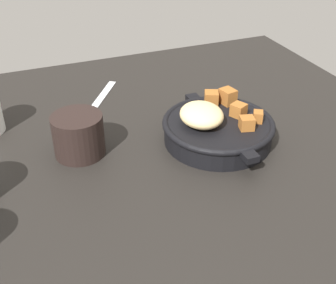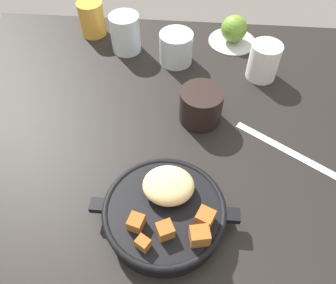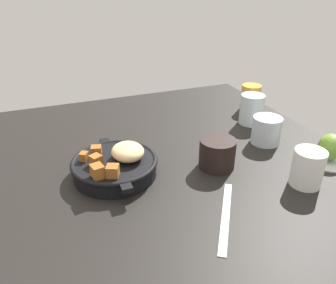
{
  "view_description": "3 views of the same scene",
  "coord_description": "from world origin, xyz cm",
  "px_view_note": "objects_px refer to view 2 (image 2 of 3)",
  "views": [
    {
      "loc": [
        -58.54,
        23.44,
        44.75
      ],
      "look_at": [
        -2.37,
        1.02,
        5.94
      ],
      "focal_mm": 47.05,
      "sensor_mm": 36.0,
      "label": 1
    },
    {
      "loc": [
        6.13,
        -38.34,
        55.25
      ],
      "look_at": [
        2.7,
        2.36,
        4.91
      ],
      "focal_mm": 36.71,
      "sensor_mm": 36.0,
      "label": 2
    },
    {
      "loc": [
        70.97,
        -23.71,
        44.42
      ],
      "look_at": [
        3.93,
        2.3,
        6.86
      ],
      "focal_mm": 35.1,
      "sensor_mm": 36.0,
      "label": 3
    }
  ],
  "objects_px": {
    "red_apple": "(234,29)",
    "butter_knife": "(286,150)",
    "water_glass_short": "(176,48)",
    "coffee_mug_dark": "(201,106)",
    "juice_glass_amber": "(92,19)",
    "cast_iron_skillet": "(165,211)",
    "water_glass_tall": "(125,33)",
    "white_creamer_pitcher": "(264,61)"
  },
  "relations": [
    {
      "from": "red_apple",
      "to": "juice_glass_amber",
      "type": "relative_size",
      "value": 0.76
    },
    {
      "from": "butter_knife",
      "to": "juice_glass_amber",
      "type": "relative_size",
      "value": 2.49
    },
    {
      "from": "butter_knife",
      "to": "cast_iron_skillet",
      "type": "bearing_deg",
      "value": -109.78
    },
    {
      "from": "butter_knife",
      "to": "water_glass_short",
      "type": "xyz_separation_m",
      "value": [
        -0.24,
        0.27,
        0.04
      ]
    },
    {
      "from": "butter_knife",
      "to": "coffee_mug_dark",
      "type": "height_order",
      "value": "coffee_mug_dark"
    },
    {
      "from": "water_glass_short",
      "to": "red_apple",
      "type": "bearing_deg",
      "value": 33.16
    },
    {
      "from": "water_glass_short",
      "to": "juice_glass_amber",
      "type": "xyz_separation_m",
      "value": [
        -0.23,
        0.1,
        0.01
      ]
    },
    {
      "from": "cast_iron_skillet",
      "to": "water_glass_tall",
      "type": "xyz_separation_m",
      "value": [
        -0.14,
        0.48,
        0.02
      ]
    },
    {
      "from": "red_apple",
      "to": "juice_glass_amber",
      "type": "bearing_deg",
      "value": 178.84
    },
    {
      "from": "red_apple",
      "to": "white_creamer_pitcher",
      "type": "height_order",
      "value": "white_creamer_pitcher"
    },
    {
      "from": "juice_glass_amber",
      "to": "cast_iron_skillet",
      "type": "bearing_deg",
      "value": -65.66
    },
    {
      "from": "water_glass_tall",
      "to": "juice_glass_amber",
      "type": "bearing_deg",
      "value": 147.51
    },
    {
      "from": "red_apple",
      "to": "coffee_mug_dark",
      "type": "distance_m",
      "value": 0.3
    },
    {
      "from": "water_glass_short",
      "to": "water_glass_tall",
      "type": "relative_size",
      "value": 0.85
    },
    {
      "from": "cast_iron_skillet",
      "to": "coffee_mug_dark",
      "type": "height_order",
      "value": "cast_iron_skillet"
    },
    {
      "from": "water_glass_short",
      "to": "coffee_mug_dark",
      "type": "distance_m",
      "value": 0.21
    },
    {
      "from": "red_apple",
      "to": "white_creamer_pitcher",
      "type": "bearing_deg",
      "value": -64.95
    },
    {
      "from": "coffee_mug_dark",
      "to": "juice_glass_amber",
      "type": "xyz_separation_m",
      "value": [
        -0.3,
        0.3,
        0.01
      ]
    },
    {
      "from": "juice_glass_amber",
      "to": "water_glass_short",
      "type": "bearing_deg",
      "value": -23.78
    },
    {
      "from": "juice_glass_amber",
      "to": "water_glass_tall",
      "type": "relative_size",
      "value": 0.93
    },
    {
      "from": "red_apple",
      "to": "butter_knife",
      "type": "bearing_deg",
      "value": -75.24
    },
    {
      "from": "white_creamer_pitcher",
      "to": "butter_knife",
      "type": "bearing_deg",
      "value": -81.93
    },
    {
      "from": "cast_iron_skillet",
      "to": "white_creamer_pitcher",
      "type": "xyz_separation_m",
      "value": [
        0.2,
        0.4,
        0.01
      ]
    },
    {
      "from": "white_creamer_pitcher",
      "to": "coffee_mug_dark",
      "type": "bearing_deg",
      "value": -132.95
    },
    {
      "from": "white_creamer_pitcher",
      "to": "cast_iron_skillet",
      "type": "bearing_deg",
      "value": -116.22
    },
    {
      "from": "juice_glass_amber",
      "to": "water_glass_tall",
      "type": "xyz_separation_m",
      "value": [
        0.1,
        -0.07,
        0.0
      ]
    },
    {
      "from": "butter_knife",
      "to": "water_glass_tall",
      "type": "distance_m",
      "value": 0.49
    },
    {
      "from": "water_glass_short",
      "to": "juice_glass_amber",
      "type": "height_order",
      "value": "juice_glass_amber"
    },
    {
      "from": "water_glass_tall",
      "to": "cast_iron_skillet",
      "type": "bearing_deg",
      "value": -73.24
    },
    {
      "from": "coffee_mug_dark",
      "to": "juice_glass_amber",
      "type": "relative_size",
      "value": 1.01
    },
    {
      "from": "red_apple",
      "to": "water_glass_tall",
      "type": "distance_m",
      "value": 0.28
    },
    {
      "from": "water_glass_short",
      "to": "coffee_mug_dark",
      "type": "xyz_separation_m",
      "value": [
        0.07,
        -0.2,
        -0.0
      ]
    },
    {
      "from": "cast_iron_skillet",
      "to": "water_glass_short",
      "type": "xyz_separation_m",
      "value": [
        -0.01,
        0.44,
        0.01
      ]
    },
    {
      "from": "cast_iron_skillet",
      "to": "coffee_mug_dark",
      "type": "distance_m",
      "value": 0.25
    },
    {
      "from": "water_glass_short",
      "to": "cast_iron_skillet",
      "type": "bearing_deg",
      "value": -88.38
    },
    {
      "from": "water_glass_tall",
      "to": "butter_knife",
      "type": "bearing_deg",
      "value": -39.43
    },
    {
      "from": "cast_iron_skillet",
      "to": "red_apple",
      "type": "relative_size",
      "value": 3.66
    },
    {
      "from": "water_glass_short",
      "to": "coffee_mug_dark",
      "type": "relative_size",
      "value": 0.91
    },
    {
      "from": "butter_knife",
      "to": "coffee_mug_dark",
      "type": "xyz_separation_m",
      "value": [
        -0.18,
        0.07,
        0.04
      ]
    },
    {
      "from": "water_glass_short",
      "to": "juice_glass_amber",
      "type": "relative_size",
      "value": 0.92
    },
    {
      "from": "cast_iron_skillet",
      "to": "white_creamer_pitcher",
      "type": "distance_m",
      "value": 0.45
    },
    {
      "from": "white_creamer_pitcher",
      "to": "water_glass_short",
      "type": "bearing_deg",
      "value": 168.92
    }
  ]
}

